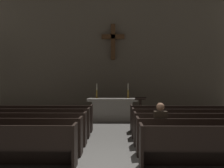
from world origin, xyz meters
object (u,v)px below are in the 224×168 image
pew_left_row_4 (31,123)px  pew_right_row_2 (213,137)px  pew_right_row_5 (184,118)px  candlestick_left (97,93)px  pew_right_row_4 (191,123)px  pew_left_row_5 (40,118)px  pew_right_row_3 (200,129)px  altar (112,109)px  lectern (140,112)px  candlestick_right (128,93)px  lone_worshipper (160,127)px  pew_left_row_3 (21,128)px  pew_left_row_2 (7,136)px

pew_left_row_4 → pew_right_row_2: 5.49m
pew_right_row_5 → candlestick_left: 4.13m
pew_right_row_4 → pew_right_row_5: (0.00, 0.97, 0.00)m
pew_left_row_5 → pew_right_row_4: 5.22m
pew_right_row_3 → altar: bearing=120.5°
lectern → candlestick_right: bearing=110.2°
candlestick_left → candlestick_right: bearing=0.0°
pew_right_row_2 → pew_right_row_5: bearing=90.0°
candlestick_right → lone_worshipper: size_ratio=0.49×
pew_right_row_5 → candlestick_right: candlestick_right is taller
pew_left_row_4 → pew_right_row_2: bearing=-20.7°
pew_left_row_3 → altar: size_ratio=1.71×
pew_left_row_3 → altar: bearing=59.5°
pew_left_row_2 → candlestick_right: 6.30m
lone_worshipper → pew_left_row_2: bearing=-179.4°
altar → candlestick_right: (0.70, 0.00, 0.68)m
pew_left_row_2 → candlestick_right: candlestick_right is taller
pew_right_row_2 → lone_worshipper: lone_worshipper is taller
pew_right_row_3 → candlestick_left: 5.50m
pew_left_row_5 → pew_right_row_5: 5.13m
pew_left_row_2 → pew_left_row_4: (0.00, 1.94, 0.00)m
pew_right_row_5 → candlestick_left: bearing=143.5°
altar → lone_worshipper: bearing=-76.5°
pew_left_row_4 → pew_right_row_3: 5.22m
pew_left_row_4 → pew_right_row_4: (5.13, 0.00, 0.00)m
candlestick_left → lone_worshipper: candlestick_left is taller
pew_left_row_3 → pew_right_row_5: bearing=20.7°
pew_right_row_4 → pew_right_row_2: bearing=-90.0°
pew_left_row_3 → pew_left_row_4: size_ratio=1.00×
pew_left_row_5 → pew_right_row_2: bearing=-29.6°
pew_right_row_3 → altar: altar is taller
pew_left_row_2 → pew_right_row_5: size_ratio=1.00×
pew_right_row_4 → lone_worshipper: (-1.30, -1.90, 0.22)m
pew_left_row_4 → pew_right_row_4: 5.13m
pew_right_row_2 → pew_right_row_5: 2.91m
pew_left_row_3 → pew_right_row_3: bearing=0.0°
pew_left_row_4 → candlestick_left: bearing=61.2°
pew_left_row_5 → candlestick_right: candlestick_right is taller
pew_right_row_2 → lone_worshipper: 1.32m
pew_left_row_3 → pew_right_row_5: size_ratio=1.00×
altar → candlestick_right: bearing=0.0°
pew_right_row_3 → pew_right_row_5: 1.94m
pew_right_row_3 → pew_right_row_4: size_ratio=1.00×
pew_right_row_2 → altar: 5.92m
pew_right_row_3 → candlestick_right: candlestick_right is taller
pew_left_row_3 → pew_right_row_5: (5.13, 1.94, 0.00)m
pew_left_row_2 → lone_worshipper: bearing=0.6°
pew_left_row_5 → pew_right_row_2: 5.90m
pew_left_row_4 → candlestick_right: bearing=46.1°
pew_right_row_2 → candlestick_left: candlestick_left is taller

